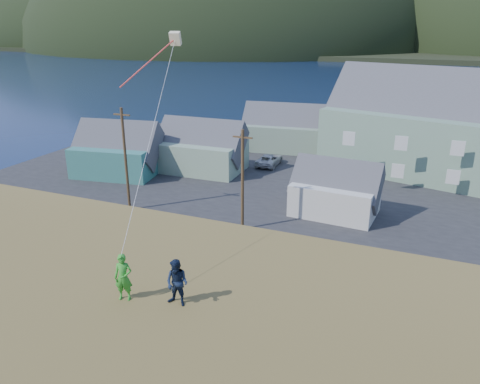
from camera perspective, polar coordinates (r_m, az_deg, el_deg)
name	(u,v)px	position (r m, az deg, el deg)	size (l,w,h in m)	color
ground	(290,248)	(35.51, 6.13, -6.75)	(900.00, 900.00, 0.00)	#0A1638
grass_strip	(282,259)	(33.78, 5.15, -8.11)	(110.00, 8.00, 0.10)	#4C3D19
waterfront_lot	(336,180)	(50.85, 11.65, 1.45)	(72.00, 36.00, 0.12)	#28282B
wharf	(328,129)	(73.67, 10.67, 7.61)	(26.00, 14.00, 0.90)	gray
far_shore	(429,44)	(360.94, 22.05, 16.37)	(900.00, 320.00, 2.00)	black
shed_teal	(118,151)	(52.87, -14.71, 4.88)	(9.99, 7.76, 7.19)	#326E74
shed_palegreen_near	(201,148)	(52.52, -4.81, 5.37)	(9.91, 6.41, 7.09)	gray
shed_white	(336,190)	(41.12, 11.57, 0.26)	(7.77, 5.42, 5.95)	silver
shed_palegreen_far	(285,129)	(61.74, 5.48, 7.70)	(11.52, 7.40, 7.32)	gray
utility_poles	(280,183)	(35.47, 4.87, 1.16)	(31.24, 0.24, 9.13)	#47331E
parked_cars	(261,154)	(56.67, 2.56, 4.60)	(25.26, 13.65, 1.56)	silver
kite_flyer_green	(123,277)	(16.16, -14.03, -10.06)	(0.60, 0.40, 1.65)	green
kite_flyer_navy	(177,283)	(15.56, -7.68, -10.92)	(0.79, 0.61, 1.62)	#142038
kite_rig	(170,45)	(20.78, -8.47, 17.32)	(1.52, 3.85, 9.79)	#F8E9BC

